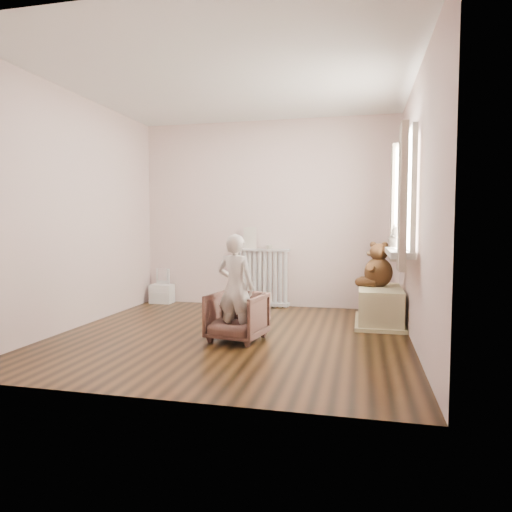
% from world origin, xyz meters
% --- Properties ---
extents(floor, '(3.60, 3.60, 0.01)m').
position_xyz_m(floor, '(0.00, 0.00, 0.00)').
color(floor, black).
rests_on(floor, ground).
extents(ceiling, '(3.60, 3.60, 0.01)m').
position_xyz_m(ceiling, '(0.00, 0.00, 2.60)').
color(ceiling, white).
rests_on(ceiling, ground).
extents(back_wall, '(3.60, 0.02, 2.60)m').
position_xyz_m(back_wall, '(0.00, 1.80, 1.30)').
color(back_wall, silver).
rests_on(back_wall, ground).
extents(front_wall, '(3.60, 0.02, 2.60)m').
position_xyz_m(front_wall, '(0.00, -1.80, 1.30)').
color(front_wall, silver).
rests_on(front_wall, ground).
extents(left_wall, '(0.02, 3.60, 2.60)m').
position_xyz_m(left_wall, '(-1.80, 0.00, 1.30)').
color(left_wall, silver).
rests_on(left_wall, ground).
extents(right_wall, '(0.02, 3.60, 2.60)m').
position_xyz_m(right_wall, '(1.80, 0.00, 1.30)').
color(right_wall, silver).
rests_on(right_wall, ground).
extents(window, '(0.03, 0.90, 1.10)m').
position_xyz_m(window, '(1.76, 0.30, 1.45)').
color(window, white).
rests_on(window, right_wall).
extents(window_sill, '(0.22, 1.10, 0.06)m').
position_xyz_m(window_sill, '(1.67, 0.30, 0.87)').
color(window_sill, silver).
rests_on(window_sill, right_wall).
extents(curtain_left, '(0.06, 0.26, 1.30)m').
position_xyz_m(curtain_left, '(1.65, -0.27, 1.39)').
color(curtain_left, '#B5A58D').
rests_on(curtain_left, right_wall).
extents(curtain_right, '(0.06, 0.26, 1.30)m').
position_xyz_m(curtain_right, '(1.65, 0.87, 1.39)').
color(curtain_right, '#B5A58D').
rests_on(curtain_right, right_wall).
extents(radiator, '(0.77, 0.15, 0.81)m').
position_xyz_m(radiator, '(-0.05, 1.68, 0.39)').
color(radiator, silver).
rests_on(radiator, floor).
extents(paper_doll, '(0.18, 0.02, 0.30)m').
position_xyz_m(paper_doll, '(-0.22, 1.68, 0.96)').
color(paper_doll, beige).
rests_on(paper_doll, radiator).
extents(tin_a, '(0.09, 0.09, 0.05)m').
position_xyz_m(tin_a, '(0.06, 1.68, 0.84)').
color(tin_a, '#A59E8C').
rests_on(tin_a, radiator).
extents(toy_vanity, '(0.32, 0.23, 0.50)m').
position_xyz_m(toy_vanity, '(-1.55, 1.65, 0.28)').
color(toy_vanity, silver).
rests_on(toy_vanity, floor).
extents(armchair, '(0.60, 0.61, 0.48)m').
position_xyz_m(armchair, '(0.11, -0.20, 0.24)').
color(armchair, '#50322A').
rests_on(armchair, floor).
extents(child, '(0.42, 0.31, 1.04)m').
position_xyz_m(child, '(0.11, -0.25, 0.54)').
color(child, beige).
rests_on(child, armchair).
extents(toy_bench, '(0.48, 0.91, 0.43)m').
position_xyz_m(toy_bench, '(1.52, 0.90, 0.20)').
color(toy_bench, '#C7BF8F').
rests_on(toy_bench, floor).
extents(teddy_bear, '(0.48, 0.41, 0.52)m').
position_xyz_m(teddy_bear, '(1.50, 1.01, 0.67)').
color(teddy_bear, '#321C0E').
rests_on(teddy_bear, toy_bench).
extents(plush_cat, '(0.23, 0.31, 0.24)m').
position_xyz_m(plush_cat, '(1.66, 0.46, 1.00)').
color(plush_cat, slate).
rests_on(plush_cat, window_sill).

